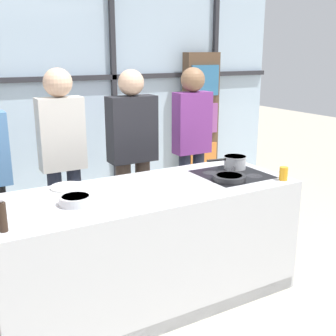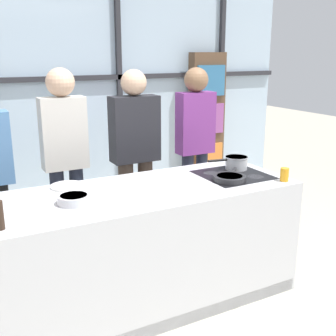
% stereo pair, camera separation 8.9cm
% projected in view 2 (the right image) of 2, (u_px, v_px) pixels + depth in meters
% --- Properties ---
extents(ground_plane, '(18.00, 18.00, 0.00)m').
position_uv_depth(ground_plane, '(148.00, 299.00, 3.25)').
color(ground_plane, '#BCB29E').
extents(back_window_wall, '(6.40, 0.10, 2.80)m').
position_uv_depth(back_window_wall, '(57.00, 90.00, 4.96)').
color(back_window_wall, silver).
rests_on(back_window_wall, ground_plane).
extents(bookshelf, '(0.51, 0.19, 1.84)m').
position_uv_depth(bookshelf, '(207.00, 121.00, 5.84)').
color(bookshelf, brown).
rests_on(bookshelf, ground_plane).
extents(demo_island, '(2.21, 0.84, 0.90)m').
position_uv_depth(demo_island, '(147.00, 246.00, 3.13)').
color(demo_island, silver).
rests_on(demo_island, ground_plane).
extents(spectator_center_left, '(0.38, 0.24, 1.72)m').
position_uv_depth(spectator_center_left, '(65.00, 152.00, 3.64)').
color(spectator_center_left, '#232838').
rests_on(spectator_center_left, ground_plane).
extents(spectator_center_right, '(0.45, 0.24, 1.69)m').
position_uv_depth(spectator_center_right, '(135.00, 149.00, 3.95)').
color(spectator_center_right, '#47382D').
rests_on(spectator_center_right, ground_plane).
extents(spectator_far_right, '(0.38, 0.24, 1.70)m').
position_uv_depth(spectator_far_right, '(195.00, 139.00, 4.24)').
color(spectator_far_right, '#232838').
rests_on(spectator_far_right, ground_plane).
extents(frying_pan, '(0.37, 0.36, 0.04)m').
position_uv_depth(frying_pan, '(230.00, 178.00, 3.19)').
color(frying_pan, '#232326').
rests_on(frying_pan, demo_island).
extents(saucepan, '(0.35, 0.19, 0.11)m').
position_uv_depth(saucepan, '(236.00, 162.00, 3.50)').
color(saucepan, silver).
rests_on(saucepan, demo_island).
extents(white_plate, '(0.25, 0.25, 0.01)m').
position_uv_depth(white_plate, '(67.00, 186.00, 3.05)').
color(white_plate, white).
rests_on(white_plate, demo_island).
extents(mixing_bowl, '(0.21, 0.21, 0.06)m').
position_uv_depth(mixing_bowl, '(74.00, 199.00, 2.71)').
color(mixing_bowl, silver).
rests_on(mixing_bowl, demo_island).
extents(juice_glass_near, '(0.06, 0.06, 0.10)m').
position_uv_depth(juice_glass_near, '(284.00, 175.00, 3.18)').
color(juice_glass_near, orange).
rests_on(juice_glass_near, demo_island).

